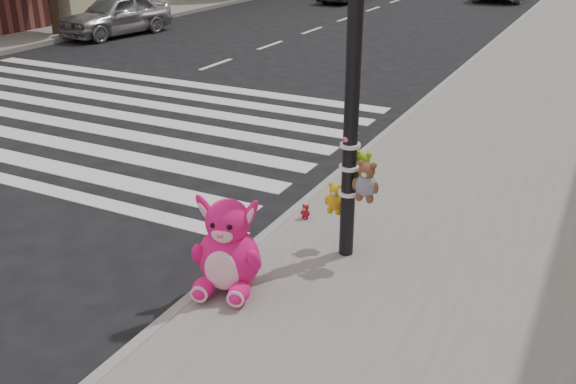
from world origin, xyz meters
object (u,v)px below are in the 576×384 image
Objects in this scene: red_teddy at (306,211)px; signal_pole at (354,116)px; pink_bunny at (228,251)px; car_silver_far at (116,15)px.

signal_pole is at bearing -37.85° from red_teddy.
pink_bunny is 16.48m from car_silver_far.
car_silver_far is (-11.61, 11.69, 0.10)m from pink_bunny.
pink_bunny reaches higher than red_teddy.
car_silver_far is at bearing 139.93° from signal_pole.
pink_bunny is at bearing -35.84° from car_silver_far.
car_silver_far reaches higher than pink_bunny.
pink_bunny is 0.27× the size of car_silver_far.
signal_pole is 20.61× the size of red_teddy.
signal_pole is at bearing 42.55° from pink_bunny.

